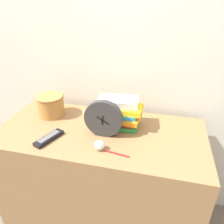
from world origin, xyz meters
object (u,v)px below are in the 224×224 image
(basket, at_px, (51,105))
(tv_remote, at_px, (49,138))
(crumpled_paper_ball, at_px, (99,145))
(desk_clock, at_px, (103,119))
(pen, at_px, (117,154))
(book_stack, at_px, (120,112))

(basket, relative_size, tv_remote, 0.96)
(basket, distance_m, tv_remote, 0.29)
(tv_remote, distance_m, crumpled_paper_ball, 0.29)
(desk_clock, bearing_deg, tv_remote, -157.45)
(tv_remote, relative_size, pen, 1.45)
(basket, bearing_deg, desk_clock, -20.43)
(desk_clock, height_order, basket, desk_clock)
(desk_clock, xyz_separation_m, basket, (-0.38, 0.14, -0.03))
(desk_clock, xyz_separation_m, book_stack, (0.06, 0.12, -0.02))
(tv_remote, height_order, crumpled_paper_ball, crumpled_paper_ball)
(basket, height_order, pen, basket)
(tv_remote, relative_size, crumpled_paper_ball, 3.46)
(tv_remote, bearing_deg, book_stack, 35.22)
(desk_clock, relative_size, tv_remote, 1.16)
(desk_clock, bearing_deg, crumpled_paper_ball, -83.37)
(desk_clock, height_order, tv_remote, desk_clock)
(desk_clock, height_order, pen, desk_clock)
(book_stack, height_order, pen, book_stack)
(book_stack, relative_size, basket, 1.52)
(desk_clock, distance_m, pen, 0.20)
(crumpled_paper_ball, relative_size, pen, 0.42)
(desk_clock, relative_size, pen, 1.67)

